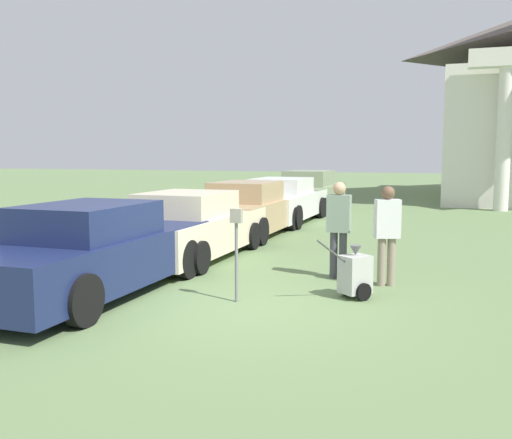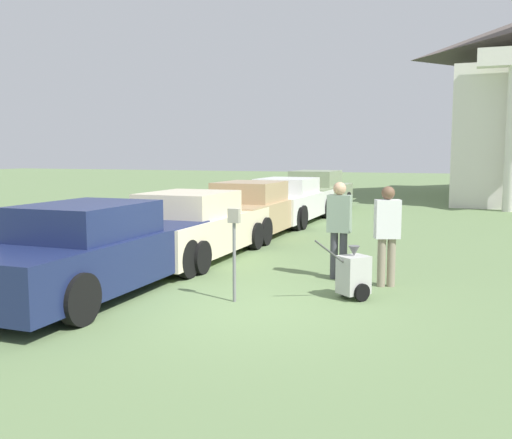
# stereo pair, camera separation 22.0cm
# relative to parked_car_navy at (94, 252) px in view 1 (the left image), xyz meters

# --- Properties ---
(ground_plane) EXTENTS (120.00, 120.00, 0.00)m
(ground_plane) POSITION_rel_parked_car_navy_xyz_m (2.40, 0.09, -0.70)
(ground_plane) COLOR #607A4C
(parked_car_navy) EXTENTS (1.95, 5.00, 1.50)m
(parked_car_navy) POSITION_rel_parked_car_navy_xyz_m (0.00, 0.00, 0.00)
(parked_car_navy) COLOR #19234C
(parked_car_navy) RESTS_ON ground_plane
(parked_car_cream) EXTENTS (2.02, 4.84, 1.46)m
(parked_car_cream) POSITION_rel_parked_car_navy_xyz_m (-0.00, 3.45, -0.02)
(parked_car_cream) COLOR beige
(parked_car_cream) RESTS_ON ground_plane
(parked_car_tan) EXTENTS (1.97, 4.68, 1.51)m
(parked_car_tan) POSITION_rel_parked_car_navy_xyz_m (-0.00, 7.05, 0.00)
(parked_car_tan) COLOR tan
(parked_car_tan) RESTS_ON ground_plane
(parked_car_white) EXTENTS (2.04, 5.17, 1.47)m
(parked_car_white) POSITION_rel_parked_car_navy_xyz_m (-0.00, 10.37, -0.00)
(parked_car_white) COLOR silver
(parked_car_white) RESTS_ON ground_plane
(parked_car_sage) EXTENTS (1.98, 5.26, 1.61)m
(parked_car_sage) POSITION_rel_parked_car_navy_xyz_m (0.00, 14.01, 0.04)
(parked_car_sage) COLOR gray
(parked_car_sage) RESTS_ON ground_plane
(parking_meter) EXTENTS (0.18, 0.09, 1.45)m
(parking_meter) POSITION_rel_parked_car_navy_xyz_m (2.31, 0.37, 0.31)
(parking_meter) COLOR slate
(parking_meter) RESTS_ON ground_plane
(person_worker) EXTENTS (0.42, 0.23, 1.77)m
(person_worker) POSITION_rel_parked_car_navy_xyz_m (3.45, 2.53, 0.31)
(person_worker) COLOR #3F3F47
(person_worker) RESTS_ON ground_plane
(person_supervisor) EXTENTS (0.47, 0.36, 1.73)m
(person_supervisor) POSITION_rel_parked_car_navy_xyz_m (4.35, 2.23, 0.29)
(person_supervisor) COLOR gray
(person_supervisor) RESTS_ON ground_plane
(equipment_cart) EXTENTS (0.77, 0.89, 1.00)m
(equipment_cart) POSITION_rel_parked_car_navy_xyz_m (3.99, 1.21, -0.31)
(equipment_cart) COLOR #B2B2AD
(equipment_cart) RESTS_ON ground_plane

